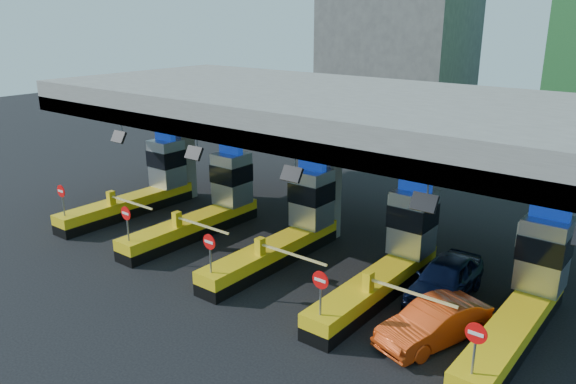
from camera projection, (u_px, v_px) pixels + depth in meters
The scene contains 10 objects.
ground at pixel (287, 257), 24.78m from camera, with size 120.00×120.00×0.00m, color black.
toll_canopy at pixel (327, 110), 25.06m from camera, with size 28.00×12.09×7.00m.
toll_lane_far_left at pixel (146, 185), 30.46m from camera, with size 4.43×8.00×4.16m.
toll_lane_left at pixel (211, 203), 27.51m from camera, with size 4.43×8.00×4.16m.
toll_lane_center at pixel (291, 226), 24.56m from camera, with size 4.43×8.00×4.16m.
toll_lane_right at pixel (393, 255), 21.61m from camera, with size 4.43×8.00×4.16m.
toll_lane_far_right at pixel (528, 293), 18.66m from camera, with size 4.43×8.00×4.16m.
bg_building_concrete at pixel (398, 26), 57.23m from camera, with size 14.00×10.00×18.00m, color #4C4C49.
van at pixel (445, 279), 21.02m from camera, with size 1.84×4.57×1.56m, color black.
red_car at pixel (434, 323), 18.19m from camera, with size 1.45×4.16×1.37m, color #C0370E.
Camera 1 is at (14.10, -17.83, 10.28)m, focal length 35.00 mm.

